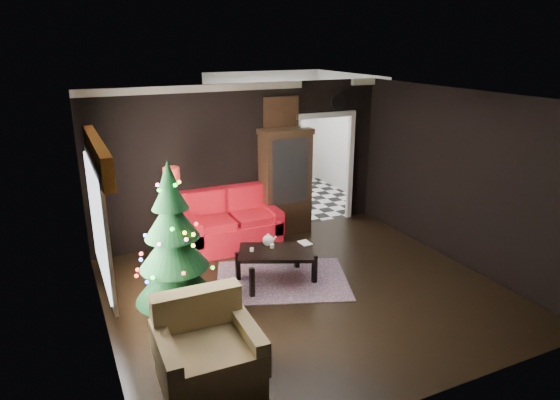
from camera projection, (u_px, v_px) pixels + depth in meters
name	position (u px, v px, depth m)	size (l,w,h in m)	color
floor	(306.00, 292.00, 7.20)	(5.50, 5.50, 0.00)	black
ceiling	(310.00, 98.00, 6.34)	(5.50, 5.50, 0.00)	white
wall_back	(243.00, 162.00, 8.92)	(5.50, 5.50, 0.00)	black
wall_front	(434.00, 276.00, 4.62)	(5.50, 5.50, 0.00)	black
wall_left	(97.00, 233.00, 5.66)	(5.50, 5.50, 0.00)	black
wall_right	(459.00, 178.00, 7.88)	(5.50, 5.50, 0.00)	black
doorway	(324.00, 171.00, 9.72)	(1.10, 0.10, 2.10)	white
left_window	(98.00, 223.00, 5.83)	(0.05, 1.60, 1.40)	white
valance	(97.00, 154.00, 5.61)	(0.12, 2.10, 0.35)	#9F5018
kitchen_floor	(290.00, 200.00, 11.33)	(3.00, 3.00, 0.00)	silver
kitchen_window	(264.00, 117.00, 12.05)	(0.70, 0.06, 0.70)	white
rug	(282.00, 280.00, 7.55)	(1.98, 1.44, 0.01)	#543C48
loveseat	(232.00, 220.00, 8.65)	(1.70, 0.90, 1.00)	#910103
curio_cabinet	(285.00, 184.00, 9.17)	(0.90, 0.45, 1.90)	black
floor_lamp	(174.00, 217.00, 7.81)	(0.28, 0.28, 1.63)	black
christmas_tree	(173.00, 243.00, 6.28)	(1.06, 1.06, 2.03)	black
armchair	(208.00, 351.00, 5.07)	(1.02, 1.02, 1.04)	#9E8668
coffee_table	(276.00, 266.00, 7.44)	(1.10, 0.66, 0.50)	black
teapot	(268.00, 240.00, 7.52)	(0.20, 0.20, 0.19)	silver
cup_a	(252.00, 249.00, 7.35)	(0.06, 0.06, 0.05)	white
cup_b	(272.00, 246.00, 7.46)	(0.07, 0.07, 0.06)	beige
book	(300.00, 238.00, 7.56)	(0.16, 0.02, 0.22)	gray
wall_clock	(338.00, 102.00, 9.36)	(0.32, 0.32, 0.06)	white
painting	(281.00, 113.00, 8.92)	(0.62, 0.05, 0.52)	#C37341
kitchen_counter	(268.00, 169.00, 12.23)	(1.80, 0.60, 0.90)	white
kitchen_table	(284.00, 189.00, 10.84)	(0.70, 0.70, 0.75)	brown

